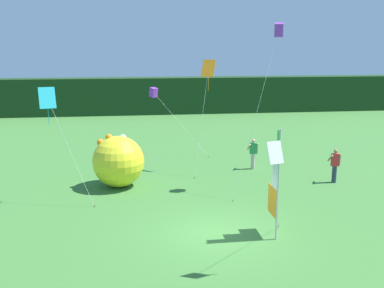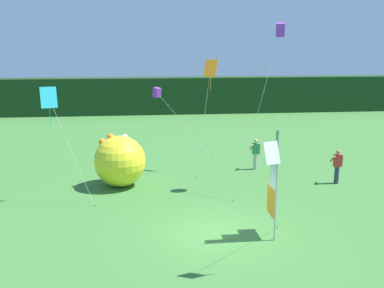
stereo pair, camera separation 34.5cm
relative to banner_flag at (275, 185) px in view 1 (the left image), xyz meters
name	(u,v)px [view 1 (the left image)]	position (x,y,z in m)	size (l,w,h in m)	color
ground_plane	(215,233)	(-1.99, 0.49, -1.86)	(120.00, 120.00, 0.00)	#3D7533
distant_treeline	(161,95)	(-1.99, 29.80, -0.08)	(80.00, 2.40, 3.56)	#193819
banner_flag	(275,185)	(0.00, 0.00, 0.00)	(0.06, 1.03, 3.88)	#B7B7BC
person_near_banner	(335,165)	(4.89, 5.65, -0.97)	(0.55, 0.48, 1.67)	#2D334C
person_mid_field	(253,153)	(1.60, 8.56, -0.97)	(0.55, 0.48, 1.67)	#B7B2A3
inflatable_balloon	(118,161)	(-5.53, 6.42, -0.64)	(2.44, 2.44, 2.52)	yellow
kite_orange_diamond_0	(208,72)	(-0.86, 8.88, 3.35)	(1.37, 2.08, 5.86)	brown
kite_white_diamond_1	(275,160)	(-0.77, -2.18, 1.50)	(1.54, 3.27, 3.92)	brown
kite_purple_box_2	(279,31)	(1.68, 5.37, 5.32)	(2.60, 2.08, 7.56)	brown
kite_purple_box_3	(154,93)	(-3.48, 13.57, 1.85)	(3.46, 2.51, 4.05)	brown
kite_cyan_diamond_4	(49,102)	(-8.23, 4.87, 2.41)	(2.19, 1.45, 4.87)	brown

